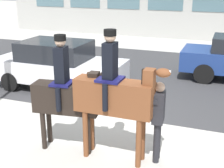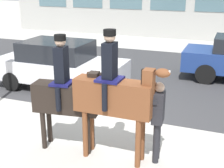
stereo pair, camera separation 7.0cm
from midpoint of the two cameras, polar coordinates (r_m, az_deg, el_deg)
The scene contains 6 objects.
ground_plane at distance 8.16m, azimuth 0.06°, elevation -7.42°, with size 80.00×80.00×0.00m, color #B2AFA8.
road_surface at distance 12.43m, azimuth 7.80°, elevation 1.69°, with size 24.94×8.50×0.01m.
mounted_horse_lead at distance 6.67m, azimuth -8.40°, elevation -1.88°, with size 1.87×0.65×2.53m.
mounted_horse_companion at distance 6.15m, azimuth 0.26°, elevation -1.91°, with size 1.98×0.65×2.70m.
pedestrian_bystander at distance 6.28m, azimuth 8.00°, elevation -5.77°, with size 0.82×0.49×1.71m.
street_car_near_lane at distance 10.78m, azimuth -10.02°, elevation 3.50°, with size 4.48×1.91×1.63m.
Camera 1 is at (2.55, -6.88, 3.58)m, focal length 50.00 mm.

